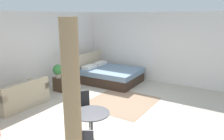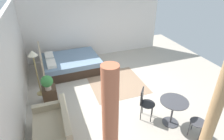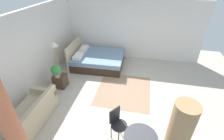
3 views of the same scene
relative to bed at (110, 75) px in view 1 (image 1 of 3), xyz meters
name	(u,v)px [view 1 (image 1 of 3)]	position (x,y,z in m)	size (l,w,h in m)	color
ground_plane	(114,106)	(-1.91, -1.41, -0.31)	(9.17, 9.15, 0.02)	#B2A899
wall_back	(40,51)	(-1.91, 1.67, 1.06)	(9.17, 0.12, 2.71)	silver
wall_right	(155,47)	(1.17, -1.41, 1.06)	(0.12, 6.15, 2.71)	silver
area_rug	(121,102)	(-1.54, -1.43, -0.30)	(1.96, 1.87, 0.01)	#93755B
bed	(110,75)	(0.00, 0.00, 0.00)	(1.82, 2.25, 1.09)	#38281E
couch	(20,97)	(-3.38, 0.90, -0.02)	(1.49, 0.86, 0.79)	tan
nightstand	(61,84)	(-1.76, 0.89, -0.05)	(0.41, 0.42, 0.49)	#473323
potted_plant	(58,70)	(-1.86, 0.90, 0.46)	(0.36, 0.36, 0.47)	tan
vase	(62,74)	(-1.64, 0.93, 0.27)	(0.12, 0.12, 0.16)	silver
floor_lamp	(64,52)	(-1.26, 1.17, 0.96)	(0.29, 0.29, 1.55)	#99844C
balcony_table	(92,123)	(-3.87, -2.10, 0.22)	(0.72, 0.72, 0.74)	#3F3F44
cafe_chair_near_couch	(84,107)	(-3.42, -1.51, 0.26)	(0.56, 0.56, 0.91)	black
curtain_left	(72,106)	(-4.75, -2.43, 0.98)	(0.26, 0.26, 2.56)	tan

